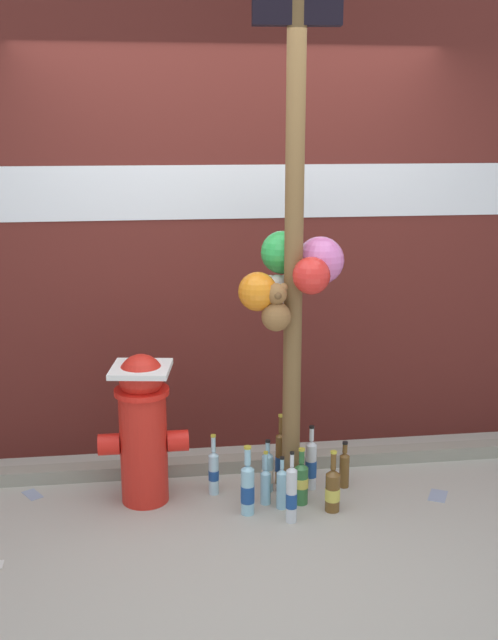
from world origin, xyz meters
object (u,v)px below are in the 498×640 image
bottle_5 (282,487)px  bottle_9 (333,489)px  bottle_0 (248,488)px  memorial_post (293,234)px  bottle_6 (266,485)px  bottle_7 (268,472)px  bottle_4 (214,471)px  fire_hydrant (143,426)px  bottle_3 (301,482)px  bottle_1 (281,457)px  bottle_8 (344,468)px  bottle_10 (291,495)px  bottle_2 (311,464)px

bottle_5 → bottle_9: (0.27, -0.07, 0.00)m
bottle_0 → memorial_post: bearing=37.7°
bottle_6 → bottle_7: 0.15m
bottle_4 → bottle_5: bottle_4 is taller
fire_hydrant → bottle_3: 0.92m
bottle_1 → bottle_8: bottle_1 is taller
memorial_post → bottle_9: (0.19, -0.24, -1.36)m
memorial_post → fire_hydrant: (-0.82, 0.02, -1.04)m
bottle_9 → bottle_6: bearing=159.5°
bottle_3 → bottle_10: size_ratio=0.82×
bottle_2 → bottle_4: bearing=179.0°
bottle_3 → bottle_7: bearing=133.0°
bottle_4 → bottle_10: 0.53m
bottle_5 → bottle_6: bottle_6 is taller
bottle_0 → bottle_6: bearing=41.3°
bottle_0 → bottle_2: size_ratio=1.02×
bottle_1 → bottle_7: bearing=-136.4°
bottle_4 → bottle_10: bottle_10 is taller
bottle_3 → bottle_2: bearing=61.8°
bottle_2 → bottle_10: bottle_10 is taller
bottle_5 → bottle_6: size_ratio=0.97×
bottle_3 → bottle_1: bearing=105.3°
bottle_6 → memorial_post: bearing=34.9°
bottle_5 → bottle_8: bearing=26.5°
bottle_7 → bottle_4: bearing=178.6°
bottle_3 → bottle_6: bottle_3 is taller
bottle_3 → bottle_9: (0.15, -0.11, -0.00)m
bottle_2 → fire_hydrant: bearing=-179.1°
bottle_0 → bottle_9: size_ratio=1.12×
fire_hydrant → bottle_10: bearing=-24.5°
fire_hydrant → bottle_3: fire_hydrant is taller
bottle_4 → bottle_10: (0.38, -0.37, 0.02)m
bottle_5 → bottle_6: bearing=142.8°
bottle_3 → bottle_9: bottle_9 is taller
bottle_0 → bottle_2: 0.47m
memorial_post → bottle_2: memorial_post is taller
bottle_5 → bottle_9: bottle_9 is taller
bottle_6 → bottle_9: bottle_9 is taller
fire_hydrant → bottle_4: bearing=3.6°
bottle_9 → bottle_2: bearing=102.3°
bottle_2 → bottle_0: bearing=-148.4°
bottle_1 → bottle_5: size_ratio=1.42×
bottle_3 → bottle_4: bottle_4 is taller
fire_hydrant → bottle_8: bearing=0.4°
fire_hydrant → bottle_5: (0.74, -0.19, -0.32)m
bottle_4 → bottle_5: 0.42m
bottle_2 → bottle_7: bearing=179.5°
bottle_4 → bottle_0: bearing=-58.0°
fire_hydrant → bottle_8: (1.14, 0.01, -0.33)m
bottle_9 → bottle_10: 0.26m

